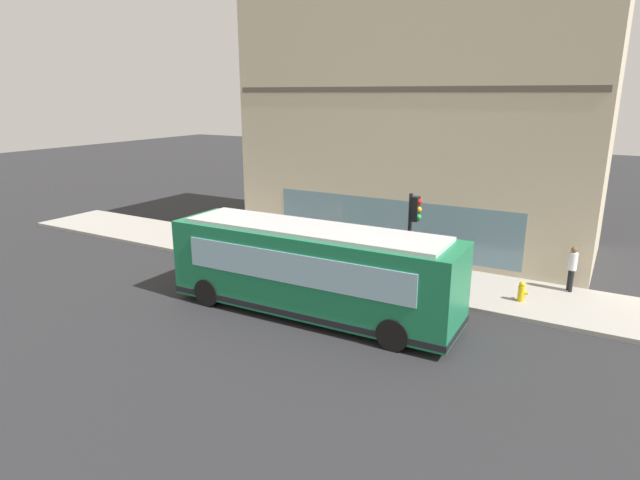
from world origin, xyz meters
The scene contains 11 objects.
ground centered at (0.00, 0.00, 0.00)m, with size 120.00×120.00×0.00m, color #262628.
sidewalk_curb centered at (4.60, 0.00, 0.07)m, with size 3.99×40.00×0.15m, color #9E9991.
building_corner centered at (10.25, 0.00, 6.77)m, with size 7.38×16.25×13.57m.
city_bus_nearside centered at (-0.30, -0.02, 1.55)m, with size 2.75×10.09×3.07m.
traffic_light_near_corner centered at (3.18, -2.27, 2.71)m, with size 0.32×0.49×3.67m.
fire_hydrant centered at (4.08, -6.11, 0.51)m, with size 0.35×0.35×0.74m.
pedestrian_walking_along_curb centered at (4.62, 4.23, 1.08)m, with size 0.32×0.32×1.62m.
pedestrian_by_light_pole centered at (6.03, -7.50, 1.14)m, with size 0.32×0.32×1.72m.
pedestrian_near_hydrant centered at (4.20, 0.76, 1.16)m, with size 0.32×0.32×1.75m.
pedestrian_near_building_entrance centered at (3.59, 4.22, 1.15)m, with size 0.32×0.32×1.74m.
newspaper_vending_box centered at (5.66, -2.77, 0.60)m, with size 0.44×0.43×0.90m.
Camera 1 is at (-14.68, -8.63, 7.30)m, focal length 29.56 mm.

